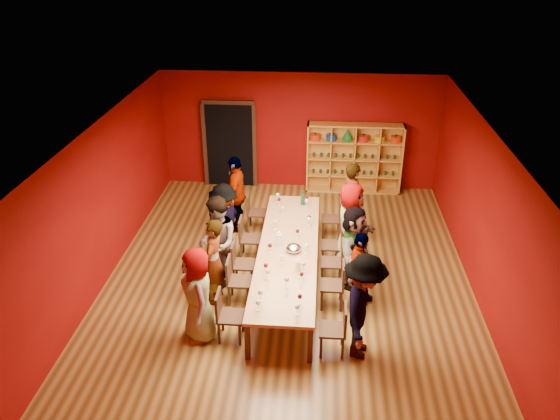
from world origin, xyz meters
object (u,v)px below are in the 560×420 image
Objects in this scene: tasting_table at (288,251)px; person_left_2 at (218,242)px; chair_person_left_2 at (239,261)px; person_right_4 at (352,201)px; person_right_0 at (363,307)px; person_right_3 at (350,226)px; chair_person_left_0 at (226,313)px; person_left_4 at (236,194)px; person_left_3 at (224,222)px; chair_person_left_3 at (246,236)px; chair_person_right_0 at (338,327)px; person_right_2 at (353,246)px; chair_person_right_3 at (336,243)px; chair_person_right_1 at (337,283)px; shelving_unit at (354,155)px; chair_person_left_1 at (235,278)px; wine_bottle at (303,199)px; person_right_1 at (359,271)px; person_left_1 at (214,262)px; chair_person_right_4 at (335,216)px; person_left_0 at (198,295)px; chair_person_right_2 at (336,260)px; chair_person_left_4 at (253,210)px; spittoon_bowl at (294,248)px.

person_left_2 reaches higher than tasting_table.
person_left_2 is at bearing -174.60° from tasting_table.
person_right_4 reaches higher than chair_person_left_2.
person_right_3 is (-0.11, 2.60, -0.00)m from person_right_0.
chair_person_left_0 is 3.20m from person_right_3.
tasting_table is 2.55× the size of person_left_4.
person_left_3 is 0.92× the size of person_left_4.
chair_person_left_3 is at bearing 103.66° from person_right_3.
chair_person_right_0 is 2.01m from person_right_2.
person_right_2 is at bearing 5.15° from chair_person_left_2.
person_right_2 is (0.30, 1.96, 0.32)m from chair_person_right_0.
chair_person_right_1 is at bearing -90.00° from chair_person_right_3.
shelving_unit reaches higher than chair_person_right_3.
chair_person_left_3 is (0.00, 1.52, 0.00)m from chair_person_left_1.
shelving_unit is 2.75m from wine_bottle.
person_right_3 is at bearing -3.67° from chair_person_left_3.
person_right_1 is at bearing -91.31° from shelving_unit.
chair_person_left_0 is 0.49× the size of person_right_0.
chair_person_right_1 is at bearing 147.26° from person_right_4.
person_left_1 reaches higher than chair_person_right_3.
wine_bottle is (-1.09, 3.74, -0.02)m from person_right_0.
person_right_4 is (2.17, 1.96, 0.38)m from chair_person_left_2.
person_right_1 reaches higher than chair_person_right_4.
person_right_0 reaches higher than chair_person_left_0.
chair_person_right_1 is (-0.49, -5.00, -0.49)m from shelving_unit.
chair_person_right_0 is at bearing 61.23° from person_left_0.
chair_person_right_1 is at bearing -36.81° from tasting_table.
chair_person_right_2 is (2.26, -0.77, -0.32)m from person_left_3.
person_left_2 is at bearing -100.48° from chair_person_left_4.
person_right_1 is 4.37× the size of wine_bottle.
person_right_1 is at bearing -63.61° from chair_person_right_2.
person_right_2 is 1.12m from spittoon_bowl.
person_right_4 is (2.17, 3.52, 0.38)m from chair_person_left_0.
wine_bottle reaches higher than chair_person_right_4.
person_right_2 is at bearing 153.70° from person_right_4.
spittoon_bowl is (1.02, -0.94, 0.32)m from chair_person_left_3.
spittoon_bowl is at bearing 117.28° from person_right_2.
person_left_2 is 0.99× the size of person_right_0.
chair_person_left_4 is 0.53m from person_left_4.
chair_person_left_4 is at bearing 172.36° from person_left_3.
spittoon_bowl is at bearing 144.35° from person_right_3.
chair_person_left_1 is at bearing -90.00° from chair_person_left_3.
person_right_4 reaches higher than wine_bottle.
person_right_2 is (2.49, -1.93, -0.07)m from person_left_4.
person_left_0 is 3.73m from chair_person_left_4.
person_left_3 is 1.82× the size of chair_person_right_2.
shelving_unit reaches higher than person_right_3.
shelving_unit reaches higher than person_left_4.
person_right_2 is at bearing 67.93° from chair_person_right_1.
chair_person_left_0 and chair_person_left_3 have the same top height.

